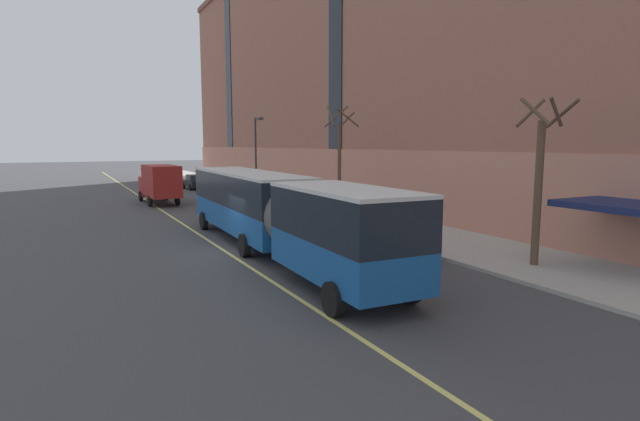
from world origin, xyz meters
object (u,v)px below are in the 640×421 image
at_px(parked_car_white_0, 389,237).
at_px(parked_car_white_3, 248,197).
at_px(street_tree_near_corner, 540,179).
at_px(street_lamp, 257,150).
at_px(parked_car_black_2, 195,182).
at_px(street_tree_mid_block, 340,159).
at_px(fire_hydrant, 239,192).
at_px(city_bus, 273,209).
at_px(box_truck, 160,182).

relative_size(parked_car_white_0, parked_car_white_3, 0.95).
bearing_deg(parked_car_white_0, parked_car_white_3, 89.68).
relative_size(street_tree_near_corner, street_lamp, 0.94).
relative_size(parked_car_black_2, street_tree_near_corner, 0.68).
height_order(parked_car_white_3, street_tree_mid_block, street_tree_mid_block).
distance_m(parked_car_black_2, street_tree_near_corner, 40.60).
xyz_separation_m(street_tree_near_corner, fire_hydrant, (-1.79, 30.72, -3.00)).
bearing_deg(street_tree_mid_block, parked_car_white_0, -108.47).
xyz_separation_m(city_bus, street_tree_near_corner, (8.08, -6.94, 1.48)).
bearing_deg(parked_car_black_2, parked_car_white_3, -90.01).
bearing_deg(box_truck, fire_hydrant, 17.57).
bearing_deg(parked_car_white_0, parked_car_black_2, 89.82).
bearing_deg(street_tree_near_corner, street_lamp, 93.70).
relative_size(street_tree_mid_block, street_lamp, 1.05).
height_order(parked_car_white_0, street_tree_near_corner, street_tree_near_corner).
height_order(box_truck, street_lamp, street_lamp).
distance_m(parked_car_white_3, street_lamp, 4.82).
xyz_separation_m(parked_car_black_2, street_tree_mid_block, (3.45, -25.04, 3.03)).
distance_m(box_truck, fire_hydrant, 7.82).
bearing_deg(city_bus, parked_car_white_3, 74.40).
relative_size(city_bus, fire_hydrant, 26.69).
height_order(box_truck, street_tree_mid_block, street_tree_mid_block).
relative_size(parked_car_white_0, street_lamp, 0.66).
distance_m(parked_car_white_0, street_lamp, 21.90).
relative_size(parked_car_black_2, street_lamp, 0.64).
relative_size(box_truck, fire_hydrant, 9.48).
bearing_deg(parked_car_white_3, street_tree_near_corner, -81.57).
height_order(city_bus, box_truck, city_bus).
xyz_separation_m(city_bus, parked_car_white_0, (4.50, -2.29, -1.23)).
xyz_separation_m(parked_car_black_2, street_lamp, (1.78, -14.19, 3.55)).
xyz_separation_m(box_truck, street_tree_mid_block, (9.13, -13.07, 2.05)).
distance_m(street_tree_near_corner, fire_hydrant, 30.92).
height_order(parked_car_white_0, fire_hydrant, parked_car_white_0).
distance_m(city_bus, parked_car_white_3, 17.17).
xyz_separation_m(parked_car_white_3, street_tree_mid_block, (3.46, -8.12, 3.03)).
bearing_deg(street_lamp, fire_hydrant, 91.26).
height_order(street_lamp, fire_hydrant, street_lamp).
xyz_separation_m(street_tree_mid_block, street_lamp, (-1.68, 10.85, 0.52)).
bearing_deg(street_tree_mid_block, fire_hydrant, 96.58).
bearing_deg(parked_car_white_0, street_tree_near_corner, -52.40).
relative_size(parked_car_white_0, street_tree_near_corner, 0.70).
bearing_deg(city_bus, parked_car_white_0, -26.99).
height_order(parked_car_white_3, box_truck, box_truck).
relative_size(parked_car_white_3, fire_hydrant, 6.49).
relative_size(box_truck, street_lamp, 1.00).
distance_m(parked_car_white_0, box_truck, 24.41).
relative_size(parked_car_black_2, parked_car_white_3, 0.94).
relative_size(city_bus, parked_car_white_3, 4.11).
bearing_deg(street_tree_mid_block, city_bus, -133.90).
height_order(city_bus, parked_car_white_3, city_bus).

